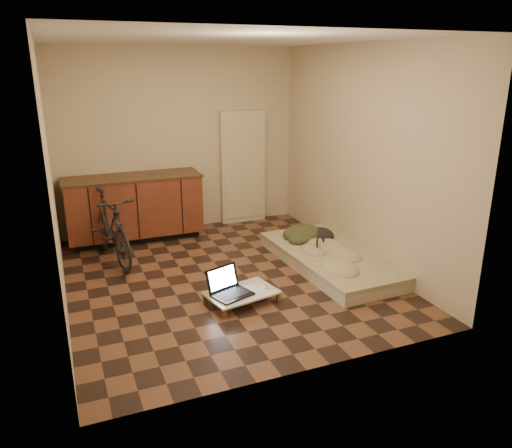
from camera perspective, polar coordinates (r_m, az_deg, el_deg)
name	(u,v)px	position (r m, az deg, el deg)	size (l,w,h in m)	color
room_shell	(224,167)	(5.45, -3.67, 6.55)	(3.50, 4.00, 2.60)	brown
cabinets	(134,207)	(7.10, -13.74, 1.86)	(1.84, 0.62, 0.91)	black
appliance_panel	(243,167)	(7.64, -1.52, 6.48)	(0.70, 0.10, 1.70)	beige
bicycle	(110,224)	(6.37, -16.36, 0.05)	(0.45, 1.53, 0.99)	black
futon	(331,259)	(6.18, 8.60, -3.96)	(1.05, 2.08, 0.18)	beige
clothing_pile	(308,229)	(6.58, 5.97, -0.57)	(0.58, 0.49, 0.23)	#343A22
headphones	(321,244)	(6.16, 7.39, -2.25)	(0.26, 0.23, 0.17)	black
lap_desk	(242,293)	(5.21, -1.65, -7.91)	(0.78, 0.59, 0.12)	brown
laptop	(229,289)	(5.15, -3.09, -7.45)	(0.47, 0.45, 0.26)	black
mouse	(264,287)	(5.28, 0.93, -7.18)	(0.05, 0.09, 0.03)	silver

